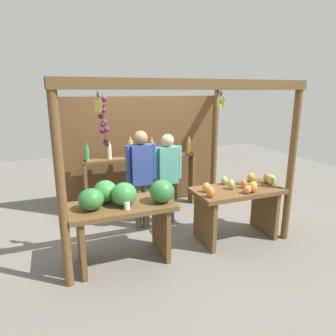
{
  "coord_description": "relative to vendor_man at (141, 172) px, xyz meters",
  "views": [
    {
      "loc": [
        -1.57,
        -4.22,
        2.13
      ],
      "look_at": [
        0.0,
        -0.21,
        1.02
      ],
      "focal_mm": 32.09,
      "sensor_mm": 36.0,
      "label": 1
    }
  ],
  "objects": [
    {
      "name": "market_stall",
      "position": [
        0.33,
        0.42,
        0.4
      ],
      "size": [
        3.18,
        2.22,
        2.26
      ],
      "color": "brown",
      "rests_on": "ground"
    },
    {
      "name": "vendor_man",
      "position": [
        0.0,
        0.0,
        0.0
      ],
      "size": [
        0.48,
        0.21,
        1.56
      ],
      "rotation": [
        0.0,
        0.0,
        -0.13
      ],
      "color": "#565741",
      "rests_on": "ground"
    },
    {
      "name": "vendor_woman",
      "position": [
        0.44,
        0.02,
        -0.05
      ],
      "size": [
        0.48,
        0.2,
        1.48
      ],
      "rotation": [
        0.0,
        0.0,
        0.0
      ],
      "color": "#534959",
      "rests_on": "ground"
    },
    {
      "name": "bottle_shelf_unit",
      "position": [
        0.22,
        0.74,
        -0.13
      ],
      "size": [
        2.04,
        0.22,
        1.35
      ],
      "color": "brown",
      "rests_on": "ground"
    },
    {
      "name": "fruit_counter_right",
      "position": [
        1.19,
        -0.85,
        -0.33
      ],
      "size": [
        1.28,
        0.64,
        0.94
      ],
      "color": "brown",
      "rests_on": "ground"
    },
    {
      "name": "ground_plane",
      "position": [
        0.33,
        -0.06,
        -0.93
      ],
      "size": [
        12.0,
        12.0,
        0.0
      ],
      "primitive_type": "plane",
      "color": "slate",
      "rests_on": "ground"
    },
    {
      "name": "fruit_counter_left",
      "position": [
        -0.5,
        -0.85,
        -0.19
      ],
      "size": [
        1.34,
        0.64,
        1.06
      ],
      "color": "brown",
      "rests_on": "ground"
    }
  ]
}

